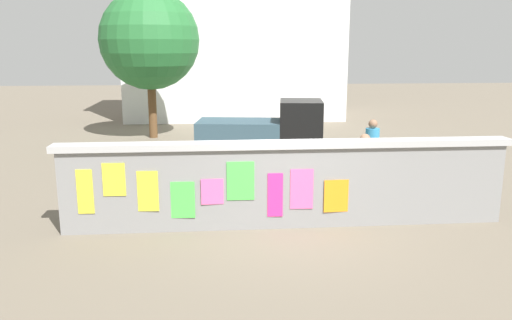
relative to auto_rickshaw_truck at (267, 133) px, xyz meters
The scene contains 9 objects.
ground 2.68m from the auto_rickshaw_truck, 94.60° to the left, with size 60.00×60.00×0.00m, color #6B6051.
poster_wall 5.49m from the auto_rickshaw_truck, 92.21° to the right, with size 8.53×0.42×1.65m.
auto_rickshaw_truck is the anchor object (origin of this frame).
motorcycle 4.59m from the auto_rickshaw_truck, 126.41° to the right, with size 1.90×0.56×0.87m.
bicycle_near 3.65m from the auto_rickshaw_truck, 80.20° to the right, with size 1.69×0.46×0.95m.
person_walking 3.48m from the auto_rickshaw_truck, 47.77° to the right, with size 0.42×0.42×1.62m.
person_bystander 4.88m from the auto_rickshaw_truck, 71.83° to the right, with size 0.43×0.43×1.62m.
tree_roadside 6.63m from the auto_rickshaw_truck, 128.70° to the left, with size 3.62×3.62×5.41m.
building_background 11.19m from the auto_rickshaw_truck, 92.50° to the left, with size 10.32×5.47×7.93m.
Camera 1 is at (-1.41, -9.25, 3.35)m, focal length 36.08 mm.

